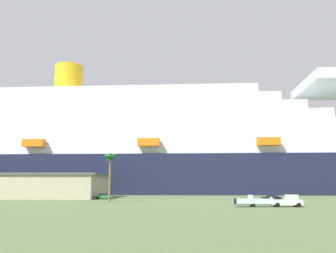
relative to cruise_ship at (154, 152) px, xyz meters
name	(u,v)px	position (x,y,z in m)	size (l,w,h in m)	color
ground_plane	(200,198)	(19.57, -36.28, -16.98)	(600.00, 600.00, 0.00)	#567042
cruise_ship	(154,152)	(0.00, 0.00, 0.00)	(292.38, 46.43, 61.32)	#191E38
terminal_building	(8,186)	(-37.12, -44.44, -13.44)	(60.02, 30.26, 7.05)	#B7A88C
pickup_truck	(287,201)	(36.57, -78.21, -15.94)	(5.73, 2.59, 2.20)	silver
small_boat_on_trailer	(258,202)	(31.27, -78.58, -16.03)	(8.97, 2.31, 2.15)	#595960
palm_tree	(110,162)	(-0.67, -64.01, -7.71)	(3.09, 3.05, 11.30)	brown
parked_car_silver_sedan	(28,196)	(-26.18, -53.04, -16.15)	(4.47, 2.29, 1.58)	silver
parked_car_green_wagon	(104,196)	(-5.75, -50.97, -16.15)	(4.97, 2.47, 1.58)	#2D723F
parked_car_black_coupe	(272,198)	(37.20, -57.13, -16.15)	(4.59, 2.52, 1.58)	black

